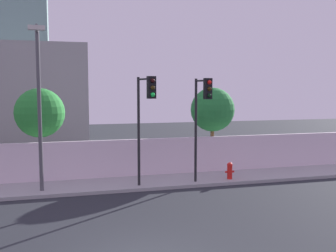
{
  "coord_description": "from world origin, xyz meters",
  "views": [
    {
      "loc": [
        -1.82,
        -9.17,
        4.39
      ],
      "look_at": [
        2.48,
        6.5,
        2.85
      ],
      "focal_mm": 41.87,
      "sensor_mm": 36.0,
      "label": 1
    }
  ],
  "objects": [
    {
      "name": "roadside_tree_midleft",
      "position": [
        -2.82,
        10.94,
        3.22
      ],
      "size": [
        2.42,
        2.42,
        4.44
      ],
      "color": "brown",
      "rests_on": "ground"
    },
    {
      "name": "roadside_tree_midright",
      "position": [
        6.25,
        10.94,
        3.25
      ],
      "size": [
        2.42,
        2.42,
        4.47
      ],
      "color": "brown",
      "rests_on": "ground"
    },
    {
      "name": "fire_hydrant",
      "position": [
        5.81,
        7.6,
        0.58
      ],
      "size": [
        0.44,
        0.26,
        0.79
      ],
      "color": "red",
      "rests_on": "sidewalk"
    },
    {
      "name": "sidewalk",
      "position": [
        0.0,
        8.2,
        0.07
      ],
      "size": [
        36.0,
        2.4,
        0.15
      ],
      "primitive_type": "cube",
      "color": "#9E9E9E",
      "rests_on": "ground"
    },
    {
      "name": "perimeter_wall",
      "position": [
        0.0,
        9.49,
        1.05
      ],
      "size": [
        36.0,
        0.18,
        1.8
      ],
      "primitive_type": "cube",
      "color": "silver",
      "rests_on": "sidewalk"
    },
    {
      "name": "low_building_distant",
      "position": [
        -5.77,
        23.49,
        3.9
      ],
      "size": [
        11.94,
        6.0,
        7.8
      ],
      "primitive_type": "cube",
      "color": "gray",
      "rests_on": "ground"
    },
    {
      "name": "traffic_light_right",
      "position": [
        1.59,
        6.83,
        3.63
      ],
      "size": [
        0.52,
        1.6,
        4.75
      ],
      "color": "black",
      "rests_on": "sidewalk"
    },
    {
      "name": "street_lamp_curbside",
      "position": [
        -2.66,
        7.48,
        4.07
      ],
      "size": [
        0.61,
        2.0,
        6.59
      ],
      "color": "#4C4C51",
      "rests_on": "sidewalk"
    },
    {
      "name": "traffic_light_center",
      "position": [
        4.19,
        7.03,
        3.57
      ],
      "size": [
        0.45,
        1.21,
        4.7
      ],
      "color": "black",
      "rests_on": "sidewalk"
    }
  ]
}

